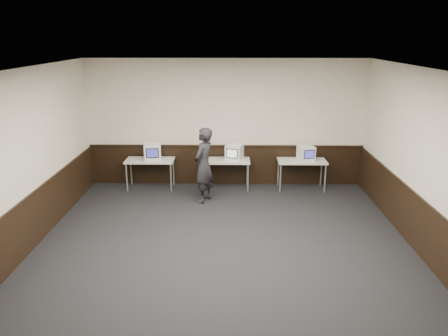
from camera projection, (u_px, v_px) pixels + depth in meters
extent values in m
plane|color=black|center=(223.00, 257.00, 7.66)|extent=(8.00, 8.00, 0.00)
plane|color=white|center=(223.00, 71.00, 6.72)|extent=(8.00, 8.00, 0.00)
plane|color=beige|center=(226.00, 123.00, 11.01)|extent=(7.00, 0.00, 7.00)
plane|color=beige|center=(214.00, 325.00, 3.36)|extent=(7.00, 0.00, 7.00)
plane|color=beige|center=(13.00, 169.00, 7.24)|extent=(0.00, 8.00, 8.00)
plane|color=beige|center=(437.00, 171.00, 7.13)|extent=(0.00, 8.00, 8.00)
cube|color=black|center=(226.00, 165.00, 11.31)|extent=(6.98, 0.04, 1.00)
cube|color=black|center=(23.00, 230.00, 7.56)|extent=(0.04, 7.98, 1.00)
cube|color=black|center=(426.00, 233.00, 7.46)|extent=(0.04, 7.98, 1.00)
cube|color=black|center=(226.00, 146.00, 11.14)|extent=(6.98, 0.06, 0.04)
cube|color=silver|center=(150.00, 160.00, 10.91)|extent=(1.20, 0.60, 0.04)
cylinder|color=#999999|center=(127.00, 178.00, 10.79)|extent=(0.04, 0.04, 0.71)
cylinder|color=#999999|center=(171.00, 178.00, 10.77)|extent=(0.04, 0.04, 0.71)
cylinder|color=#999999|center=(131.00, 171.00, 11.27)|extent=(0.04, 0.04, 0.71)
cylinder|color=#999999|center=(174.00, 172.00, 11.25)|extent=(0.04, 0.04, 0.71)
cube|color=silver|center=(226.00, 161.00, 10.88)|extent=(1.20, 0.60, 0.04)
cylinder|color=#999999|center=(203.00, 178.00, 10.76)|extent=(0.04, 0.04, 0.71)
cylinder|color=#999999|center=(248.00, 178.00, 10.75)|extent=(0.04, 0.04, 0.71)
cylinder|color=#999999|center=(204.00, 172.00, 11.24)|extent=(0.04, 0.04, 0.71)
cylinder|color=#999999|center=(247.00, 172.00, 11.22)|extent=(0.04, 0.04, 0.71)
cube|color=silver|center=(302.00, 161.00, 10.85)|extent=(1.20, 0.60, 0.04)
cylinder|color=#999999|center=(280.00, 178.00, 10.73)|extent=(0.04, 0.04, 0.71)
cylinder|color=#999999|center=(325.00, 179.00, 10.72)|extent=(0.04, 0.04, 0.71)
cylinder|color=#999999|center=(278.00, 172.00, 11.21)|extent=(0.04, 0.04, 0.71)
cylinder|color=#999999|center=(321.00, 172.00, 11.19)|extent=(0.04, 0.04, 0.71)
cube|color=white|center=(153.00, 152.00, 10.83)|extent=(0.47, 0.49, 0.41)
cube|color=black|center=(152.00, 153.00, 10.62)|extent=(0.31, 0.06, 0.25)
cube|color=#313793|center=(152.00, 153.00, 10.61)|extent=(0.27, 0.04, 0.21)
cube|color=white|center=(234.00, 152.00, 10.83)|extent=(0.49, 0.50, 0.39)
cube|color=black|center=(232.00, 154.00, 10.64)|extent=(0.28, 0.10, 0.23)
cube|color=silver|center=(232.00, 154.00, 10.63)|extent=(0.24, 0.08, 0.19)
cube|color=white|center=(306.00, 153.00, 10.80)|extent=(0.45, 0.46, 0.36)
cube|color=black|center=(309.00, 154.00, 10.61)|extent=(0.27, 0.08, 0.22)
cube|color=#3A349B|center=(309.00, 154.00, 10.60)|extent=(0.23, 0.06, 0.18)
imported|color=black|center=(204.00, 165.00, 9.99)|extent=(0.64, 0.75, 1.75)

